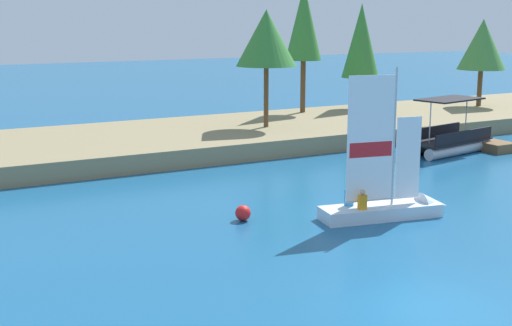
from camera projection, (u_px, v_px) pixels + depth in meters
name	position (u px, v px, depth m)	size (l,w,h in m)	color
ground_plane	(429.00, 307.00, 17.85)	(200.00, 200.00, 0.00)	#195684
shore_bank	(126.00, 144.00, 37.85)	(80.00, 10.64, 0.94)	#897A56
shoreline_tree_left	(266.00, 38.00, 39.74)	(3.43, 3.43, 6.61)	brown
shoreline_tree_midleft	(304.00, 23.00, 45.80)	(2.34, 2.34, 8.29)	brown
shoreline_tree_centre	(361.00, 41.00, 48.01)	(2.54, 2.54, 7.08)	brown
shoreline_tree_midright	(482.00, 45.00, 49.45)	(3.32, 3.32, 6.05)	brown
wooden_dock	(472.00, 142.00, 39.91)	(1.54, 5.13, 0.50)	brown
sailboat	(397.00, 204.00, 25.84)	(5.14, 2.10, 5.78)	silver
pontoon_boat	(447.00, 140.00, 37.98)	(5.65, 3.18, 2.91)	#B2B2B7
channel_buoy	(243.00, 213.00, 25.33)	(0.56, 0.56, 0.56)	red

